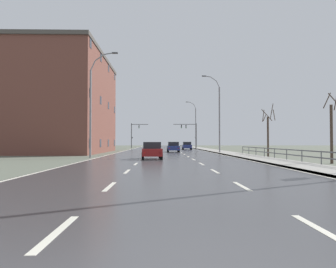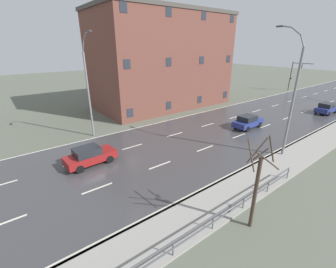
{
  "view_description": "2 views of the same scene",
  "coord_description": "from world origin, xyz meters",
  "px_view_note": "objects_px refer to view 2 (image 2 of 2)",
  "views": [
    {
      "loc": [
        -0.52,
        -3.38,
        1.6
      ],
      "look_at": [
        0.57,
        47.19,
        2.88
      ],
      "focal_mm": 32.6,
      "sensor_mm": 36.0,
      "label": 1
    },
    {
      "loc": [
        15.92,
        19.37,
        9.34
      ],
      "look_at": [
        0.0,
        31.65,
        1.46
      ],
      "focal_mm": 24.2,
      "sensor_mm": 36.0,
      "label": 2
    }
  ],
  "objects_px": {
    "street_lamp_midground": "(292,97)",
    "brick_building": "(162,60)",
    "car_near_right": "(90,156)",
    "traffic_signal_left": "(295,72)",
    "car_far_left": "(327,108)",
    "street_lamp_left_bank": "(89,89)",
    "car_near_left": "(248,121)"
  },
  "relations": [
    {
      "from": "street_lamp_midground",
      "to": "brick_building",
      "type": "xyz_separation_m",
      "value": [
        -22.05,
        2.77,
        1.83
      ]
    },
    {
      "from": "car_near_right",
      "to": "brick_building",
      "type": "bearing_deg",
      "value": 124.24
    },
    {
      "from": "traffic_signal_left",
      "to": "car_far_left",
      "type": "distance_m",
      "value": 18.72
    },
    {
      "from": "street_lamp_left_bank",
      "to": "traffic_signal_left",
      "type": "relative_size",
      "value": 1.74
    },
    {
      "from": "car_near_right",
      "to": "street_lamp_midground",
      "type": "bearing_deg",
      "value": 55.23
    },
    {
      "from": "car_near_right",
      "to": "brick_building",
      "type": "distance_m",
      "value": 22.61
    },
    {
      "from": "street_lamp_left_bank",
      "to": "car_near_right",
      "type": "bearing_deg",
      "value": -23.37
    },
    {
      "from": "street_lamp_left_bank",
      "to": "car_far_left",
      "type": "distance_m",
      "value": 33.0
    },
    {
      "from": "street_lamp_midground",
      "to": "car_near_left",
      "type": "bearing_deg",
      "value": 147.81
    },
    {
      "from": "traffic_signal_left",
      "to": "car_near_right",
      "type": "bearing_deg",
      "value": -83.0
    },
    {
      "from": "street_lamp_midground",
      "to": "brick_building",
      "type": "bearing_deg",
      "value": 172.84
    },
    {
      "from": "street_lamp_left_bank",
      "to": "car_far_left",
      "type": "bearing_deg",
      "value": 68.49
    },
    {
      "from": "street_lamp_left_bank",
      "to": "brick_building",
      "type": "bearing_deg",
      "value": 116.25
    },
    {
      "from": "traffic_signal_left",
      "to": "car_near_right",
      "type": "xyz_separation_m",
      "value": [
        5.8,
        -47.23,
        -3.15
      ]
    },
    {
      "from": "car_far_left",
      "to": "car_near_right",
      "type": "bearing_deg",
      "value": -99.12
    },
    {
      "from": "street_lamp_left_bank",
      "to": "brick_building",
      "type": "relative_size",
      "value": 0.5
    },
    {
      "from": "street_lamp_left_bank",
      "to": "car_far_left",
      "type": "relative_size",
      "value": 2.57
    },
    {
      "from": "street_lamp_midground",
      "to": "car_far_left",
      "type": "relative_size",
      "value": 2.63
    },
    {
      "from": "car_near_left",
      "to": "car_far_left",
      "type": "distance_m",
      "value": 15.08
    },
    {
      "from": "car_near_left",
      "to": "street_lamp_midground",
      "type": "bearing_deg",
      "value": -32.86
    },
    {
      "from": "street_lamp_midground",
      "to": "car_far_left",
      "type": "xyz_separation_m",
      "value": [
        -2.85,
        18.59,
        -4.52
      ]
    },
    {
      "from": "street_lamp_midground",
      "to": "traffic_signal_left",
      "type": "relative_size",
      "value": 1.78
    },
    {
      "from": "street_lamp_left_bank",
      "to": "traffic_signal_left",
      "type": "height_order",
      "value": "street_lamp_left_bank"
    },
    {
      "from": "traffic_signal_left",
      "to": "brick_building",
      "type": "bearing_deg",
      "value": -103.87
    },
    {
      "from": "street_lamp_left_bank",
      "to": "car_near_left",
      "type": "bearing_deg",
      "value": 61.1
    },
    {
      "from": "street_lamp_left_bank",
      "to": "traffic_signal_left",
      "type": "xyz_separation_m",
      "value": [
        0.21,
        44.63,
        -1.21
      ]
    },
    {
      "from": "traffic_signal_left",
      "to": "brick_building",
      "type": "relative_size",
      "value": 0.29
    },
    {
      "from": "car_far_left",
      "to": "car_near_right",
      "type": "relative_size",
      "value": 0.99
    },
    {
      "from": "car_near_left",
      "to": "car_near_right",
      "type": "distance_m",
      "value": 18.51
    },
    {
      "from": "car_far_left",
      "to": "brick_building",
      "type": "bearing_deg",
      "value": -139.36
    },
    {
      "from": "brick_building",
      "to": "car_near_left",
      "type": "bearing_deg",
      "value": 4.01
    },
    {
      "from": "street_lamp_left_bank",
      "to": "brick_building",
      "type": "xyz_separation_m",
      "value": [
        -7.2,
        14.61,
        2.0
      ]
    }
  ]
}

